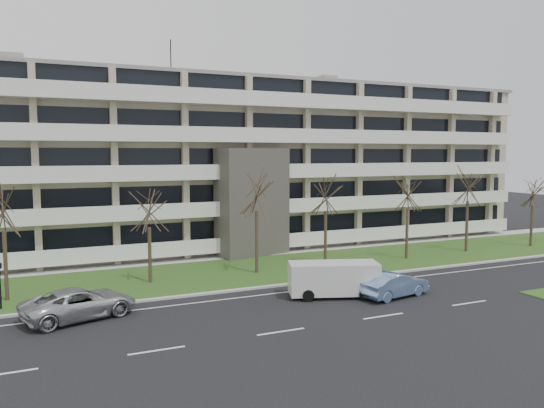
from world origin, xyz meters
name	(u,v)px	position (x,y,z in m)	size (l,w,h in m)	color
ground	(383,316)	(0.00, 0.00, 0.00)	(160.00, 160.00, 0.00)	black
grass_verge	(280,267)	(0.00, 13.00, 0.03)	(90.00, 10.00, 0.06)	#2E4A18
curb	(311,282)	(0.00, 8.00, 0.06)	(90.00, 0.35, 0.12)	#B2B2AD
sidewalk	(252,255)	(0.00, 18.50, 0.04)	(90.00, 2.00, 0.08)	#B2B2AD
lane_edge_line	(323,288)	(0.00, 6.50, 0.01)	(90.00, 0.12, 0.01)	white
apartment_building	(225,164)	(-0.01, 25.32, 7.61)	(60.50, 15.10, 18.75)	tan
silver_pickup	(80,303)	(-14.70, 6.20, 0.80)	(2.66, 5.77, 1.60)	silver
blue_sedan	(394,285)	(2.87, 2.87, 0.75)	(1.59, 4.56, 1.50)	#799CD2
white_van	(335,276)	(-0.35, 4.44, 1.24)	(5.67, 3.61, 2.07)	silver
pedestrian_signal	(0,279)	(-18.56, 9.56, 1.75)	(0.29, 0.25, 2.75)	black
tree_1	(3,203)	(-18.32, 11.39, 5.74)	(3.69, 3.69, 7.38)	#382B21
tree_2	(149,206)	(-9.83, 12.28, 5.17)	(3.33, 3.33, 6.66)	#382B21
tree_3	(256,186)	(-2.28, 12.03, 6.27)	(4.03, 4.03, 8.06)	#382B21
tree_4	(326,190)	(3.59, 12.41, 5.83)	(3.75, 3.75, 7.50)	#382B21
tree_5	(408,189)	(10.85, 11.83, 5.76)	(3.71, 3.71, 7.41)	#382B21
tree_6	(468,181)	(17.72, 12.32, 6.19)	(3.98, 3.98, 7.96)	#382B21
tree_7	(533,189)	(25.10, 11.84, 5.37)	(3.45, 3.45, 6.91)	#382B21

